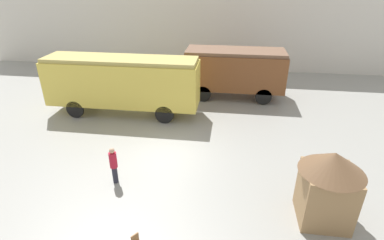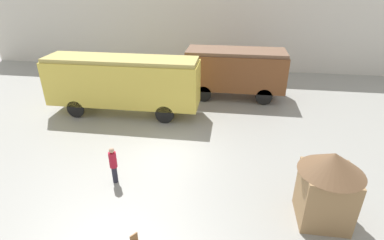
{
  "view_description": "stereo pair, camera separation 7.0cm",
  "coord_description": "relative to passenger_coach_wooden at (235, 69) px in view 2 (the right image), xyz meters",
  "views": [
    {
      "loc": [
        3.02,
        -13.05,
        8.63
      ],
      "look_at": [
        1.08,
        1.0,
        1.6
      ],
      "focal_mm": 28.0,
      "sensor_mm": 36.0,
      "label": 1
    },
    {
      "loc": [
        3.09,
        -13.04,
        8.63
      ],
      "look_at": [
        1.08,
        1.0,
        1.6
      ],
      "focal_mm": 28.0,
      "sensor_mm": 36.0,
      "label": 2
    }
  ],
  "objects": [
    {
      "name": "ground_plane",
      "position": [
        -3.2,
        -8.77,
        -2.15
      ],
      "size": [
        80.0,
        80.0,
        0.0
      ],
      "primitive_type": "plane",
      "color": "gray"
    },
    {
      "name": "backdrop_wall",
      "position": [
        -3.2,
        7.07,
        2.35
      ],
      "size": [
        44.0,
        0.15,
        9.0
      ],
      "color": "silver",
      "rests_on": "ground_plane"
    },
    {
      "name": "passenger_coach_wooden",
      "position": [
        0.0,
        0.0,
        0.0
      ],
      "size": [
        7.28,
        2.89,
        3.59
      ],
      "color": "brown",
      "rests_on": "ground_plane"
    },
    {
      "name": "passenger_coach_vintage",
      "position": [
        -7.19,
        -4.1,
        0.11
      ],
      "size": [
        9.92,
        2.43,
        3.82
      ],
      "color": "#E0C64C",
      "rests_on": "ground_plane"
    },
    {
      "name": "visitor_person",
      "position": [
        -5.13,
        -11.38,
        -1.17
      ],
      "size": [
        0.34,
        0.34,
        1.8
      ],
      "color": "#262633",
      "rests_on": "ground_plane"
    },
    {
      "name": "ticket_kiosk",
      "position": [
        3.59,
        -12.43,
        -0.48
      ],
      "size": [
        2.34,
        2.34,
        3.0
      ],
      "color": "#99754C",
      "rests_on": "ground_plane"
    }
  ]
}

